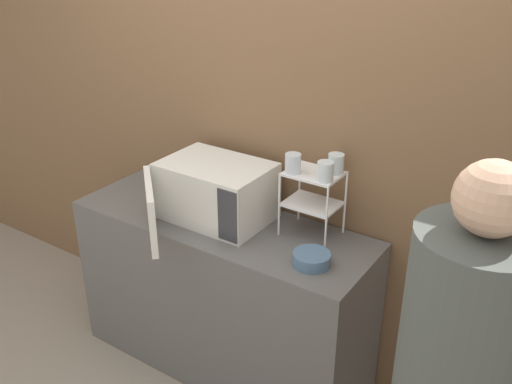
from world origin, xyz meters
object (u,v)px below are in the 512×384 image
at_px(glass_front_right, 325,172).
at_px(glass_front_left, 293,163).
at_px(person, 457,379).
at_px(microwave, 213,192).
at_px(dish_rack, 313,190).
at_px(bowl, 312,259).
at_px(glass_back_right, 336,164).

bearing_deg(glass_front_right, glass_front_left, 179.58).
xyz_separation_m(glass_front_right, person, (0.80, -0.57, -0.33)).
distance_m(microwave, dish_rack, 0.52).
bearing_deg(bowl, glass_back_right, 99.93).
xyz_separation_m(glass_front_left, glass_back_right, (0.17, 0.11, 0.00)).
relative_size(microwave, glass_front_right, 7.49).
distance_m(microwave, bowl, 0.65).
distance_m(microwave, person, 1.47).
height_order(glass_front_left, glass_back_right, same).
relative_size(dish_rack, glass_front_left, 3.55).
height_order(microwave, dish_rack, dish_rack).
distance_m(glass_front_left, glass_back_right, 0.20).
xyz_separation_m(bowl, person, (0.75, -0.39, 0.01)).
xyz_separation_m(microwave, glass_back_right, (0.58, 0.19, 0.22)).
relative_size(microwave, dish_rack, 2.11).
bearing_deg(dish_rack, microwave, -164.62).
bearing_deg(bowl, glass_front_right, 104.87).
bearing_deg(person, glass_front_right, 144.23).
relative_size(glass_back_right, bowl, 0.54).
bearing_deg(dish_rack, glass_front_right, -32.75).
relative_size(glass_back_right, person, 0.05).
xyz_separation_m(glass_front_left, glass_front_right, (0.17, -0.00, 0.00)).
relative_size(glass_front_left, bowl, 0.54).
height_order(dish_rack, glass_front_right, glass_front_right).
bearing_deg(glass_front_left, glass_back_right, 33.14).
bearing_deg(glass_front_left, glass_front_right, -0.42).
xyz_separation_m(microwave, bowl, (0.63, -0.11, -0.12)).
height_order(dish_rack, glass_front_left, glass_front_left).
height_order(glass_back_right, glass_front_right, same).
bearing_deg(microwave, glass_back_right, 18.14).
relative_size(microwave, bowl, 4.05).
relative_size(microwave, person, 0.40).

